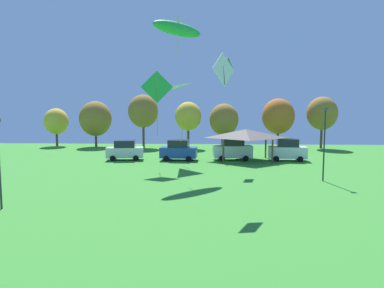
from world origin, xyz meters
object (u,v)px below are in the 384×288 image
parked_car_rightmost_in_row (287,150)px  treeline_tree_6 (322,113)px  kite_flying_2 (178,29)px  light_post_0 (324,140)px  parked_car_second_from_left (179,150)px  treeline_tree_0 (56,121)px  treeline_tree_1 (95,119)px  park_pavilion (246,134)px  kite_flying_3 (157,89)px  kite_flying_7 (224,69)px  parked_car_third_from_left (233,149)px  parked_car_leftmost (125,150)px  treeline_tree_5 (278,116)px  kite_flying_6 (194,95)px  treeline_tree_4 (224,120)px  treeline_tree_3 (188,116)px  kite_flying_0 (228,67)px  treeline_tree_2 (143,111)px

parked_car_rightmost_in_row → treeline_tree_6: 15.82m
kite_flying_2 → light_post_0: size_ratio=0.82×
kite_flying_2 → parked_car_second_from_left: (-0.55, 6.77, -12.04)m
treeline_tree_0 → treeline_tree_1: (6.69, -0.84, 0.47)m
parked_car_rightmost_in_row → park_pavilion: 5.09m
parked_car_second_from_left → park_pavilion: park_pavilion is taller
kite_flying_3 → kite_flying_2: bearing=-28.8°
kite_flying_7 → treeline_tree_1: kite_flying_7 is taller
parked_car_third_from_left → parked_car_leftmost: bearing=176.3°
treeline_tree_1 → treeline_tree_5: size_ratio=0.96×
treeline_tree_5 → treeline_tree_0: bearing=176.4°
kite_flying_2 → kite_flying_3: size_ratio=0.77×
kite_flying_6 → treeline_tree_4: bearing=75.8°
parked_car_rightmost_in_row → treeline_tree_1: bearing=158.3°
light_post_0 → treeline_tree_0: bearing=142.4°
kite_flying_6 → treeline_tree_0: (-22.85, 17.31, -3.43)m
treeline_tree_6 → parked_car_leftmost: bearing=-153.5°
parked_car_third_from_left → treeline_tree_3: size_ratio=0.65×
parked_car_third_from_left → kite_flying_3: bearing=-148.4°
kite_flying_6 → park_pavilion: (5.90, 2.73, -4.31)m
parked_car_third_from_left → treeline_tree_6: 19.59m
kite_flying_0 → parked_car_third_from_left: kite_flying_0 is taller
kite_flying_3 → treeline_tree_6: (22.12, 18.89, -2.57)m
treeline_tree_4 → parked_car_rightmost_in_row: bearing=-63.3°
parked_car_leftmost → treeline_tree_2: bearing=83.6°
park_pavilion → treeline_tree_4: treeline_tree_4 is taller
treeline_tree_1 → kite_flying_2: bearing=-54.6°
parked_car_second_from_left → parked_car_rightmost_in_row: bearing=5.4°
kite_flying_2 → parked_car_second_from_left: size_ratio=1.15×
parked_car_third_from_left → park_pavilion: bearing=-10.4°
kite_flying_6 → treeline_tree_3: 15.33m
kite_flying_2 → parked_car_third_from_left: 15.08m
kite_flying_6 → treeline_tree_3: (-1.43, 15.05, -2.57)m
parked_car_second_from_left → parked_car_third_from_left: parked_car_third_from_left is taller
kite_flying_2 → treeline_tree_1: (-14.87, 20.89, -8.77)m
parked_car_leftmost → treeline_tree_4: 18.42m
parked_car_leftmost → kite_flying_0: bearing=-28.9°
treeline_tree_0 → kite_flying_3: bearing=-46.6°
park_pavilion → treeline_tree_6: 18.30m
park_pavilion → light_post_0: 12.49m
kite_flying_6 → treeline_tree_0: 28.87m
treeline_tree_2 → parked_car_leftmost: bearing=-88.5°
parked_car_second_from_left → kite_flying_2: bearing=-81.4°
park_pavilion → light_post_0: bearing=-66.1°
treeline_tree_0 → treeline_tree_1: 6.76m
park_pavilion → treeline_tree_5: size_ratio=0.92×
treeline_tree_5 → treeline_tree_6: size_ratio=0.96×
kite_flying_7 → light_post_0: (8.45, 5.85, -4.96)m
kite_flying_3 → treeline_tree_5: kite_flying_3 is taller
kite_flying_2 → treeline_tree_2: bearing=109.5°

